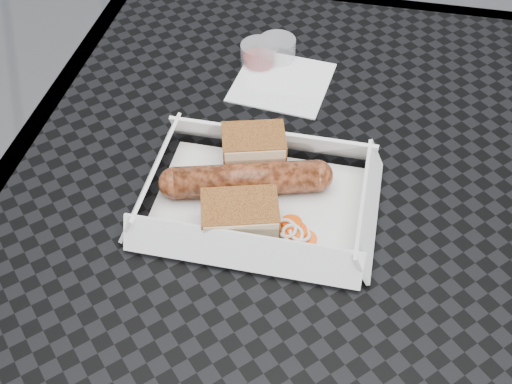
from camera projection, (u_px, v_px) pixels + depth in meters
patio_table at (341, 221)px, 0.78m from camera, size 0.80×0.80×0.74m
food_tray at (258, 203)px, 0.70m from camera, size 0.22×0.15×0.00m
bratwurst at (246, 179)px, 0.69m from camera, size 0.18×0.08×0.04m
bread_near at (254, 149)px, 0.72m from camera, size 0.08×0.07×0.04m
bread_far at (240, 218)px, 0.65m from camera, size 0.09×0.07×0.04m
veg_garnish at (295, 231)px, 0.67m from camera, size 0.03×0.03×0.00m
napkin at (282, 82)px, 0.84m from camera, size 0.13×0.13×0.00m
condiment_cup_sauce at (259, 54)px, 0.86m from camera, size 0.05×0.05×0.03m
condiment_cup_empty at (277, 49)px, 0.87m from camera, size 0.05×0.05×0.03m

